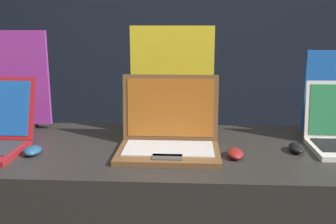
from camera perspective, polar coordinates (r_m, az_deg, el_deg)
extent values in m
cube|color=black|center=(3.24, 1.86, 12.77)|extent=(8.00, 0.05, 2.80)
ellipsoid|color=navy|center=(1.63, -19.08, -5.33)|extent=(0.07, 0.09, 0.03)
cube|color=black|center=(2.05, -21.25, -1.87)|extent=(0.20, 0.07, 0.02)
cube|color=purple|center=(2.01, -21.81, 4.60)|extent=(0.36, 0.02, 0.44)
cube|color=brown|center=(1.53, -0.12, -5.94)|extent=(0.40, 0.27, 0.02)
cube|color=#B7B7B7|center=(1.55, -0.08, -5.27)|extent=(0.35, 0.19, 0.00)
cube|color=#3F3F42|center=(1.45, -0.31, -6.55)|extent=(0.11, 0.06, 0.00)
cube|color=brown|center=(1.64, 0.18, 0.65)|extent=(0.40, 0.04, 0.27)
cube|color=#A5591E|center=(1.63, 0.17, 0.62)|extent=(0.36, 0.03, 0.24)
ellipsoid|color=maroon|center=(1.53, 9.73, -5.93)|extent=(0.06, 0.11, 0.03)
cube|color=black|center=(1.82, 0.43, -2.77)|extent=(0.20, 0.07, 0.02)
cube|color=gold|center=(1.77, 0.45, 4.87)|extent=(0.37, 0.02, 0.47)
ellipsoid|color=black|center=(1.65, 18.12, -4.99)|extent=(0.06, 0.10, 0.03)
cube|color=black|center=(1.95, 23.20, -2.79)|extent=(0.17, 0.07, 0.02)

